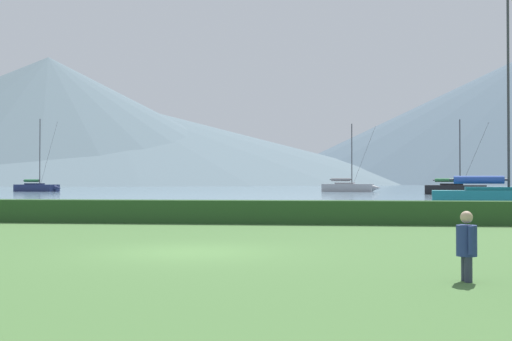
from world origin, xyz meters
name	(u,v)px	position (x,y,z in m)	size (l,w,h in m)	color
ground_plane	(190,252)	(0.00, 0.00, 0.00)	(1000.00, 1000.00, 0.00)	#477038
harbor_water	(313,188)	(0.00, 137.00, 0.00)	(320.00, 246.00, 0.00)	slate
hedge_line	(245,212)	(0.00, 11.00, 0.48)	(80.00, 1.20, 0.96)	#284C23
sailboat_slip_1	(456,189)	(19.91, 70.87, 0.72)	(8.89, 3.49, 9.69)	black
sailboat_slip_3	(499,198)	(13.63, 24.31, 0.74)	(8.90, 3.63, 12.76)	#19707A
sailboat_slip_4	(348,187)	(6.72, 88.87, 0.75)	(9.32, 4.20, 10.80)	#9E9EA3
sailboat_slip_7	(37,187)	(-43.46, 85.79, 0.71)	(8.53, 4.15, 11.79)	navy
person_seated_viewer	(467,243)	(5.87, -4.19, 0.69)	(0.36, 0.57, 1.25)	#2D3347
distant_hill_west_ridge	(48,121)	(-130.50, 286.62, 30.68)	(241.35, 241.35, 61.36)	slate
distant_hill_east_ridge	(106,142)	(-117.54, 331.75, 23.00)	(351.31, 351.31, 46.00)	slate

